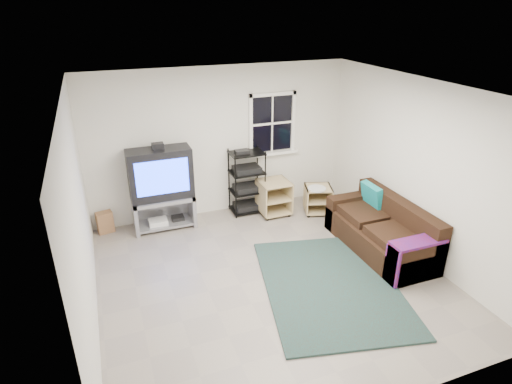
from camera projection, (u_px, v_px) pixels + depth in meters
name	position (u px, v px, depth m)	size (l,w,h in m)	color
room	(272.00, 128.00, 7.64)	(4.60, 4.62, 4.60)	gray
tv_unit	(161.00, 182.00, 7.03)	(1.02, 0.51, 1.50)	gray
av_rack	(247.00, 186.00, 7.68)	(0.59, 0.43, 1.18)	black
side_table_left	(273.00, 196.00, 7.71)	(0.53, 0.53, 0.63)	tan
side_table_right	(317.00, 197.00, 7.74)	(0.58, 0.58, 0.53)	tan
sofa	(382.00, 232.00, 6.56)	(0.85, 1.91, 0.87)	black
shag_rug	(330.00, 285.00, 5.81)	(1.75, 2.40, 0.03)	black
paper_bag	(105.00, 222.00, 7.10)	(0.25, 0.16, 0.36)	#966843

